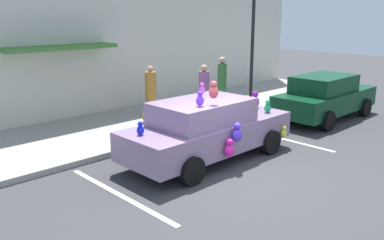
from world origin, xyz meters
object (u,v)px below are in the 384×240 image
(pedestrian_walking_past, at_px, (204,94))
(pedestrian_by_lamp, at_px, (151,93))
(street_lamp_post, at_px, (253,40))
(parked_sedan_behind, at_px, (325,97))
(plush_covered_car, at_px, (208,129))
(teddy_bear_on_sidewalk, at_px, (146,125))
(pedestrian_near_shopfront, at_px, (222,84))

(pedestrian_walking_past, bearing_deg, pedestrian_by_lamp, 119.43)
(street_lamp_post, height_order, pedestrian_by_lamp, street_lamp_post)
(parked_sedan_behind, relative_size, pedestrian_walking_past, 2.42)
(parked_sedan_behind, distance_m, pedestrian_walking_past, 4.26)
(plush_covered_car, distance_m, pedestrian_walking_past, 3.53)
(plush_covered_car, relative_size, parked_sedan_behind, 1.05)
(pedestrian_by_lamp, bearing_deg, parked_sedan_behind, -43.98)
(teddy_bear_on_sidewalk, distance_m, street_lamp_post, 5.26)
(parked_sedan_behind, height_order, street_lamp_post, street_lamp_post)
(pedestrian_walking_past, relative_size, pedestrian_by_lamp, 1.06)
(parked_sedan_behind, relative_size, teddy_bear_on_sidewalk, 6.54)
(pedestrian_near_shopfront, bearing_deg, pedestrian_walking_past, -158.76)
(plush_covered_car, distance_m, street_lamp_post, 5.55)
(teddy_bear_on_sidewalk, relative_size, street_lamp_post, 0.16)
(plush_covered_car, xyz_separation_m, pedestrian_walking_past, (2.45, 2.52, 0.20))
(pedestrian_near_shopfront, bearing_deg, plush_covered_car, -142.15)
(street_lamp_post, relative_size, pedestrian_walking_past, 2.30)
(teddy_bear_on_sidewalk, bearing_deg, pedestrian_walking_past, 3.76)
(parked_sedan_behind, xyz_separation_m, teddy_bear_on_sidewalk, (-5.96, 2.37, -0.33))
(plush_covered_car, height_order, teddy_bear_on_sidewalk, plush_covered_car)
(street_lamp_post, bearing_deg, parked_sedan_behind, -62.95)
(parked_sedan_behind, height_order, pedestrian_walking_past, pedestrian_walking_past)
(pedestrian_near_shopfront, relative_size, pedestrian_walking_past, 1.05)
(teddy_bear_on_sidewalk, distance_m, pedestrian_by_lamp, 2.48)
(plush_covered_car, distance_m, teddy_bear_on_sidewalk, 2.38)
(pedestrian_near_shopfront, bearing_deg, teddy_bear_on_sidewalk, -169.26)
(pedestrian_near_shopfront, xyz_separation_m, pedestrian_by_lamp, (-2.51, 1.03, -0.12))
(plush_covered_car, height_order, street_lamp_post, street_lamp_post)
(plush_covered_car, bearing_deg, street_lamp_post, 26.19)
(street_lamp_post, height_order, pedestrian_near_shopfront, street_lamp_post)
(parked_sedan_behind, height_order, pedestrian_by_lamp, pedestrian_by_lamp)
(parked_sedan_behind, height_order, teddy_bear_on_sidewalk, parked_sedan_behind)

